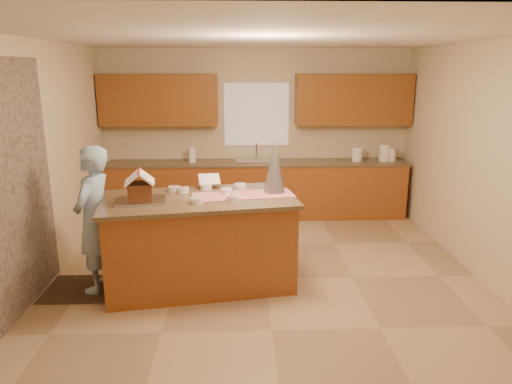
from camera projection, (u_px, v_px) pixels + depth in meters
floor at (265, 279)px, 5.60m from camera, size 5.50×5.50×0.00m
ceiling at (266, 37)px, 4.92m from camera, size 5.50×5.50×0.00m
wall_back at (256, 133)px, 7.92m from camera, size 5.50×5.50×0.00m
wall_front at (294, 266)px, 2.60m from camera, size 5.50×5.50×0.00m
wall_left at (35, 167)px, 5.17m from camera, size 5.50×5.50×0.00m
wall_right at (489, 164)px, 5.35m from camera, size 5.50×5.50×0.00m
stone_accent at (3, 195)px, 4.42m from camera, size 0.00×2.50×2.50m
window_curtain at (256, 115)px, 7.81m from camera, size 1.05×0.03×1.00m
back_counter_base at (257, 190)px, 7.86m from camera, size 4.80×0.60×0.88m
back_counter_top at (257, 163)px, 7.74m from camera, size 4.85×0.63×0.04m
upper_cabinet_left at (159, 100)px, 7.55m from camera, size 1.85×0.35×0.80m
upper_cabinet_right at (353, 100)px, 7.66m from camera, size 1.85×0.35×0.80m
sink at (257, 164)px, 7.74m from camera, size 0.70×0.45×0.12m
faucet at (257, 151)px, 7.87m from camera, size 0.03×0.03×0.28m
island_base at (200, 243)px, 5.35m from camera, size 2.13×1.31×0.98m
island_top at (198, 199)px, 5.22m from camera, size 2.24×1.41×0.04m
table_runner at (243, 195)px, 5.31m from camera, size 1.16×0.57×0.01m
baking_tray at (141, 201)px, 5.05m from camera, size 0.57×0.46×0.03m
cookbook at (209, 179)px, 5.63m from camera, size 0.27×0.23×0.10m
tinsel_tree at (274, 166)px, 5.36m from camera, size 0.28×0.28×0.61m
rug at (96, 288)px, 5.34m from camera, size 1.09×0.71×0.01m
boy at (94, 220)px, 5.14m from camera, size 0.49×0.65×1.60m
canister_a at (357, 154)px, 7.76m from camera, size 0.17×0.17×0.23m
canister_b at (385, 153)px, 7.77m from camera, size 0.19×0.19×0.27m
canister_c at (391, 154)px, 7.79m from camera, size 0.15×0.15×0.21m
paper_towel at (192, 154)px, 7.67m from camera, size 0.12×0.12×0.25m
gingerbread_house at (140, 189)px, 5.01m from camera, size 0.35×0.36×0.31m
candy_bowls at (209, 192)px, 5.35m from camera, size 0.89×0.73×0.06m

